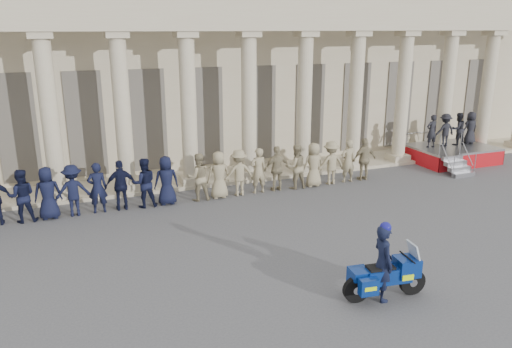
# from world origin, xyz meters

# --- Properties ---
(ground) EXTENTS (90.00, 90.00, 0.00)m
(ground) POSITION_xyz_m (0.00, 0.00, 0.00)
(ground) COLOR #444447
(ground) RESTS_ON ground
(building) EXTENTS (40.00, 12.50, 9.00)m
(building) POSITION_xyz_m (-0.00, 14.74, 4.52)
(building) COLOR tan
(building) RESTS_ON ground
(officer_rank) EXTENTS (20.25, 0.70, 1.86)m
(officer_rank) POSITION_xyz_m (-3.65, 6.18, 0.93)
(officer_rank) COLOR black
(officer_rank) RESTS_ON ground
(reviewing_stand) EXTENTS (3.91, 3.84, 2.40)m
(reviewing_stand) POSITION_xyz_m (11.74, 7.23, 1.24)
(reviewing_stand) COLOR gray
(reviewing_stand) RESTS_ON ground
(motorcycle) EXTENTS (2.19, 0.95, 1.40)m
(motorcycle) POSITION_xyz_m (0.94, -2.55, 0.61)
(motorcycle) COLOR black
(motorcycle) RESTS_ON ground
(rider) EXTENTS (0.54, 0.75, 2.02)m
(rider) POSITION_xyz_m (0.82, -2.54, 1.00)
(rider) COLOR black
(rider) RESTS_ON ground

